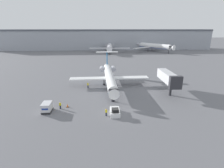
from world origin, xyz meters
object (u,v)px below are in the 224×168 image
object	(u,v)px
worker_by_wing	(88,85)
traffic_cone_left	(67,106)
airplane_parked_far_right	(152,46)
luggage_cart	(47,107)
jet_bridge	(169,78)
airplane_main	(109,76)
pushback_tug	(115,112)
worker_on_apron	(60,105)
worker_near_tug	(106,112)
airplane_parked_far_left	(110,47)

from	to	relation	value
worker_by_wing	traffic_cone_left	world-z (taller)	worker_by_wing
traffic_cone_left	airplane_parked_far_right	xyz separation A→B (m)	(47.88, 99.71, 3.89)
luggage_cart	jet_bridge	xyz separation A→B (m)	(30.93, 10.12, 3.39)
airplane_main	luggage_cart	xyz separation A→B (m)	(-14.68, -17.54, -2.03)
pushback_tug	worker_on_apron	world-z (taller)	pushback_tug
pushback_tug	luggage_cart	world-z (taller)	luggage_cart
luggage_cart	jet_bridge	distance (m)	32.72
pushback_tug	luggage_cart	xyz separation A→B (m)	(-14.90, 2.18, 0.43)
traffic_cone_left	worker_near_tug	bearing A→B (deg)	-28.38
worker_near_tug	jet_bridge	bearing A→B (deg)	35.71
worker_near_tug	worker_on_apron	bearing A→B (deg)	158.74
airplane_parked_far_left	jet_bridge	distance (m)	87.47
traffic_cone_left	worker_on_apron	bearing A→B (deg)	-152.19
traffic_cone_left	luggage_cart	bearing A→B (deg)	-152.98
worker_by_wing	traffic_cone_left	xyz separation A→B (m)	(-3.85, -13.67, -0.50)
worker_near_tug	airplane_parked_far_right	distance (m)	111.61
pushback_tug	traffic_cone_left	world-z (taller)	pushback_tug
worker_by_wing	airplane_parked_far_left	size ratio (longest dim) A/B	0.05
worker_near_tug	worker_by_wing	world-z (taller)	worker_by_wing
worker_on_apron	jet_bridge	distance (m)	29.89
traffic_cone_left	airplane_parked_far_left	size ratio (longest dim) A/B	0.03
airplane_parked_far_left	worker_near_tug	bearing A→B (deg)	-93.23
pushback_tug	airplane_parked_far_right	world-z (taller)	airplane_parked_far_right
airplane_main	worker_by_wing	world-z (taller)	airplane_main
worker_by_wing	jet_bridge	bearing A→B (deg)	-13.74
airplane_parked_far_left	airplane_parked_far_right	size ratio (longest dim) A/B	0.94
luggage_cart	airplane_main	bearing A→B (deg)	50.08
airplane_main	airplane_parked_far_left	size ratio (longest dim) A/B	0.94
airplane_main	luggage_cart	distance (m)	22.97
jet_bridge	pushback_tug	bearing A→B (deg)	-142.51
pushback_tug	luggage_cart	size ratio (longest dim) A/B	1.34
worker_near_tug	worker_on_apron	distance (m)	11.18
airplane_main	traffic_cone_left	xyz separation A→B (m)	(-10.62, -15.47, -2.69)
airplane_parked_far_right	pushback_tug	bearing A→B (deg)	-109.62
traffic_cone_left	jet_bridge	xyz separation A→B (m)	(26.86, 8.04, 4.05)
airplane_main	luggage_cart	world-z (taller)	airplane_main
worker_near_tug	jet_bridge	world-z (taller)	jet_bridge
pushback_tug	luggage_cart	bearing A→B (deg)	171.68
worker_by_wing	traffic_cone_left	size ratio (longest dim) A/B	2.06
airplane_parked_far_right	traffic_cone_left	bearing A→B (deg)	-115.65
worker_near_tug	worker_by_wing	distance (m)	19.19
worker_by_wing	jet_bridge	xyz separation A→B (m)	(23.01, -5.63, 3.55)
airplane_main	worker_near_tug	xyz separation A→B (m)	(-1.67, -20.30, -2.22)
pushback_tug	worker_near_tug	size ratio (longest dim) A/B	2.38
worker_by_wing	jet_bridge	world-z (taller)	jet_bridge
jet_bridge	airplane_parked_far_right	bearing A→B (deg)	77.08
airplane_parked_far_left	worker_on_apron	bearing A→B (deg)	-99.54
worker_by_wing	airplane_main	bearing A→B (deg)	14.88
pushback_tug	worker_by_wing	bearing A→B (deg)	111.29
airplane_parked_far_left	airplane_parked_far_right	distance (m)	33.71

